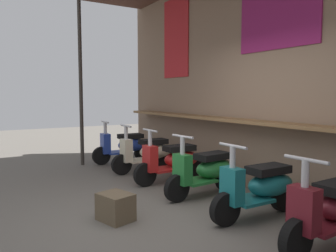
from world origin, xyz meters
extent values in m
plane|color=#605B54|center=(0.00, 0.00, 0.00)|extent=(25.39, 25.39, 0.00)
cube|color=#7F6651|center=(0.00, 2.02, 1.94)|extent=(9.07, 0.25, 3.88)
cube|color=brown|center=(0.00, 1.72, 1.13)|extent=(8.16, 0.36, 0.05)
cube|color=#B22328|center=(-2.68, 1.89, 2.76)|extent=(0.92, 0.02, 1.67)
cylinder|color=#332D28|center=(-3.81, 0.15, 1.87)|extent=(0.08, 0.08, 3.74)
ellipsoid|color=#233D9E|center=(-3.54, 1.25, 0.40)|extent=(0.42, 0.72, 0.30)
cube|color=black|center=(-3.54, 1.20, 0.60)|extent=(0.33, 0.57, 0.10)
cube|color=#233D9E|center=(-3.56, 0.90, 0.25)|extent=(0.41, 0.52, 0.04)
cube|color=#233D9E|center=(-3.58, 0.60, 0.47)|extent=(0.29, 0.18, 0.44)
cylinder|color=#B7B7BC|center=(-3.58, 0.60, 0.60)|extent=(0.07, 0.07, 0.70)
cylinder|color=#B7B7BC|center=(-3.58, 0.60, 0.95)|extent=(0.46, 0.06, 0.04)
cylinder|color=black|center=(-3.58, 0.50, 0.20)|extent=(0.12, 0.41, 0.40)
cylinder|color=black|center=(-3.52, 1.50, 0.20)|extent=(0.12, 0.41, 0.40)
ellipsoid|color=beige|center=(-2.46, 1.25, 0.40)|extent=(0.39, 0.71, 0.30)
cube|color=black|center=(-2.46, 1.20, 0.60)|extent=(0.31, 0.55, 0.10)
cube|color=beige|center=(-2.47, 0.90, 0.25)|extent=(0.39, 0.51, 0.04)
cube|color=beige|center=(-2.47, 0.60, 0.47)|extent=(0.28, 0.16, 0.44)
cylinder|color=#B7B7BC|center=(-2.47, 0.60, 0.60)|extent=(0.07, 0.07, 0.70)
cylinder|color=#B7B7BC|center=(-2.47, 0.60, 0.95)|extent=(0.46, 0.04, 0.04)
cylinder|color=black|center=(-2.47, 0.50, 0.20)|extent=(0.11, 0.40, 0.40)
cylinder|color=black|center=(-2.46, 1.50, 0.20)|extent=(0.11, 0.40, 0.40)
ellipsoid|color=red|center=(-1.50, 1.25, 0.40)|extent=(0.38, 0.70, 0.30)
cube|color=black|center=(-1.50, 1.20, 0.60)|extent=(0.30, 0.55, 0.10)
cube|color=red|center=(-1.50, 0.90, 0.25)|extent=(0.38, 0.50, 0.04)
cube|color=red|center=(-1.50, 0.60, 0.47)|extent=(0.28, 0.16, 0.44)
cylinder|color=#B7B7BC|center=(-1.50, 0.60, 0.60)|extent=(0.07, 0.07, 0.70)
cylinder|color=#B7B7BC|center=(-1.50, 0.60, 0.95)|extent=(0.46, 0.04, 0.04)
cylinder|color=black|center=(-1.50, 0.50, 0.20)|extent=(0.10, 0.40, 0.40)
cylinder|color=black|center=(-1.50, 1.50, 0.20)|extent=(0.10, 0.40, 0.40)
ellipsoid|color=#237533|center=(-0.57, 1.25, 0.40)|extent=(0.43, 0.73, 0.30)
cube|color=black|center=(-0.57, 1.20, 0.60)|extent=(0.34, 0.57, 0.10)
cube|color=#237533|center=(-0.55, 0.90, 0.25)|extent=(0.42, 0.53, 0.04)
cube|color=#237533|center=(-0.52, 0.60, 0.47)|extent=(0.29, 0.18, 0.44)
cylinder|color=#B7B7BC|center=(-0.52, 0.60, 0.60)|extent=(0.07, 0.07, 0.70)
cylinder|color=#B7B7BC|center=(-0.52, 0.60, 0.95)|extent=(0.46, 0.07, 0.04)
cylinder|color=black|center=(-0.52, 0.50, 0.20)|extent=(0.13, 0.41, 0.40)
cylinder|color=black|center=(-0.59, 1.50, 0.20)|extent=(0.13, 0.41, 0.40)
ellipsoid|color=#197075|center=(0.54, 1.25, 0.40)|extent=(0.39, 0.71, 0.30)
cube|color=black|center=(0.54, 1.20, 0.60)|extent=(0.31, 0.56, 0.10)
cube|color=#197075|center=(0.54, 0.90, 0.25)|extent=(0.39, 0.51, 0.04)
cube|color=#197075|center=(0.53, 0.60, 0.47)|extent=(0.28, 0.17, 0.44)
cylinder|color=#B7B7BC|center=(0.53, 0.60, 0.60)|extent=(0.07, 0.07, 0.70)
cylinder|color=#B7B7BC|center=(0.53, 0.60, 0.95)|extent=(0.46, 0.05, 0.04)
cylinder|color=black|center=(0.53, 0.50, 0.20)|extent=(0.11, 0.40, 0.40)
cylinder|color=black|center=(0.55, 1.50, 0.20)|extent=(0.11, 0.40, 0.40)
cube|color=maroon|center=(1.51, 0.90, 0.25)|extent=(0.39, 0.51, 0.04)
cube|color=maroon|center=(1.51, 0.60, 0.47)|extent=(0.28, 0.16, 0.44)
cylinder|color=#B7B7BC|center=(1.51, 0.60, 0.60)|extent=(0.07, 0.07, 0.70)
cylinder|color=#B7B7BC|center=(1.51, 0.60, 0.95)|extent=(0.46, 0.04, 0.04)
cylinder|color=black|center=(1.52, 0.50, 0.20)|extent=(0.11, 0.40, 0.40)
cube|color=brown|center=(-0.32, -0.53, 0.17)|extent=(0.48, 0.43, 0.34)
camera|label=1|loc=(3.46, -2.10, 1.55)|focal=35.93mm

